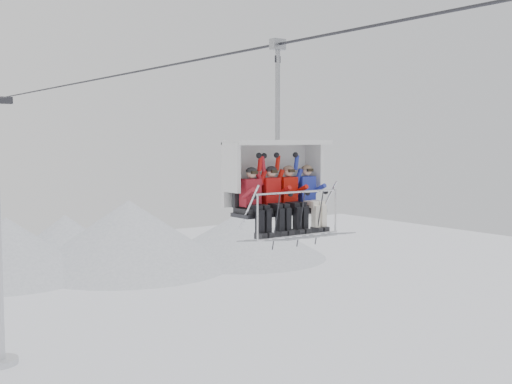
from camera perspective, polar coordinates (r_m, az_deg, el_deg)
haul_cable at (r=13.99m, az=0.00°, el=12.64°), size 0.06×50.00×0.06m
chairlift_carrier at (r=13.37m, az=1.60°, el=1.58°), size 2.21×1.17×3.98m
skier_far_left at (r=12.72m, az=-0.16°, el=-0.67°), size 0.38×1.69×1.52m
skier_center_left at (r=13.02m, az=1.61°, el=-0.54°), size 0.38×1.69×1.53m
skier_center_right at (r=13.30m, az=3.14°, el=-0.43°), size 0.38×1.69×1.53m
skier_far_right at (r=13.62m, az=4.77°, el=-0.32°), size 0.38×1.69×1.53m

